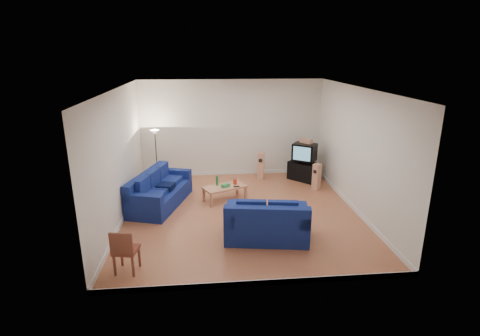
{
  "coord_description": "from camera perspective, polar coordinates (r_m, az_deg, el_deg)",
  "views": [
    {
      "loc": [
        -0.91,
        -8.99,
        4.04
      ],
      "look_at": [
        0.0,
        0.4,
        1.1
      ],
      "focal_mm": 28.0,
      "sensor_mm": 36.0,
      "label": 1
    }
  ],
  "objects": [
    {
      "name": "tv_stand",
      "position": [
        12.41,
        9.74,
        -0.49
      ],
      "size": [
        1.07,
        1.09,
        0.6
      ],
      "primitive_type": "cube",
      "rotation": [
        0.0,
        0.0,
        -0.82
      ],
      "color": "black",
      "rests_on": "ground"
    },
    {
      "name": "speaker_right",
      "position": [
        11.6,
        11.6,
        -1.31
      ],
      "size": [
        0.3,
        0.3,
        0.81
      ],
      "rotation": [
        0.0,
        0.0,
        -0.82
      ],
      "color": "tan",
      "rests_on": "ground"
    },
    {
      "name": "centre_speaker",
      "position": [
        12.2,
        10.05,
        4.11
      ],
      "size": [
        0.38,
        0.42,
        0.14
      ],
      "primitive_type": "cube",
      "rotation": [
        0.0,
        0.0,
        -0.91
      ],
      "color": "tan",
      "rests_on": "television"
    },
    {
      "name": "sofa_loveseat",
      "position": [
        8.44,
        4.07,
        -8.66
      ],
      "size": [
        1.97,
        1.3,
        0.92
      ],
      "rotation": [
        0.0,
        0.0,
        -0.15
      ],
      "color": "#0C1856",
      "rests_on": "ground"
    },
    {
      "name": "bottle",
      "position": [
        10.55,
        -3.5,
        -1.94
      ],
      "size": [
        0.07,
        0.07,
        0.28
      ],
      "primitive_type": "cylinder",
      "rotation": [
        0.0,
        0.0,
        0.1
      ],
      "color": "#197233",
      "rests_on": "coffee_table"
    },
    {
      "name": "television",
      "position": [
        12.16,
        9.79,
        2.43
      ],
      "size": [
        0.87,
        0.82,
        0.54
      ],
      "rotation": [
        0.0,
        0.0,
        -0.59
      ],
      "color": "black",
      "rests_on": "av_receiver"
    },
    {
      "name": "floor_lamp",
      "position": [
        11.96,
        -12.79,
        4.25
      ],
      "size": [
        0.3,
        0.3,
        1.73
      ],
      "color": "black",
      "rests_on": "ground"
    },
    {
      "name": "speaker_left",
      "position": [
        12.36,
        3.19,
        0.39
      ],
      "size": [
        0.26,
        0.31,
        0.89
      ],
      "rotation": [
        0.0,
        0.0,
        -0.24
      ],
      "color": "tan",
      "rests_on": "ground"
    },
    {
      "name": "av_receiver",
      "position": [
        12.31,
        10.01,
        1.04
      ],
      "size": [
        0.46,
        0.51,
        0.1
      ],
      "primitive_type": "cube",
      "rotation": [
        0.0,
        0.0,
        -1.23
      ],
      "color": "black",
      "rests_on": "tv_stand"
    },
    {
      "name": "coffee_table",
      "position": [
        10.53,
        -2.33,
        -3.06
      ],
      "size": [
        1.32,
        1.04,
        0.43
      ],
      "rotation": [
        0.0,
        0.0,
        0.43
      ],
      "color": "tan",
      "rests_on": "ground"
    },
    {
      "name": "red_canister",
      "position": [
        10.64,
        -0.76,
        -2.1
      ],
      "size": [
        0.15,
        0.15,
        0.15
      ],
      "primitive_type": "cylinder",
      "rotation": [
        0.0,
        0.0,
        0.68
      ],
      "color": "red",
      "rests_on": "coffee_table"
    },
    {
      "name": "room",
      "position": [
        9.37,
        0.24,
        1.87
      ],
      "size": [
        6.01,
        6.51,
        3.21
      ],
      "color": "brown",
      "rests_on": "ground"
    },
    {
      "name": "sofa_three_seat",
      "position": [
        10.5,
        -12.33,
        -3.76
      ],
      "size": [
        1.66,
        2.54,
        0.91
      ],
      "rotation": [
        0.0,
        0.0,
        -1.87
      ],
      "color": "#0C1856",
      "rests_on": "ground"
    },
    {
      "name": "dining_chair",
      "position": [
        7.48,
        -17.19,
        -11.76
      ],
      "size": [
        0.5,
        0.5,
        0.9
      ],
      "rotation": [
        0.0,
        0.0,
        -0.18
      ],
      "color": "brown",
      "rests_on": "ground"
    },
    {
      "name": "tissue_box",
      "position": [
        10.43,
        -2.22,
        -2.68
      ],
      "size": [
        0.26,
        0.24,
        0.09
      ],
      "primitive_type": "cube",
      "rotation": [
        0.0,
        0.0,
        0.62
      ],
      "color": "green",
      "rests_on": "coffee_table"
    },
    {
      "name": "remote",
      "position": [
        10.45,
        -0.54,
        -2.84
      ],
      "size": [
        0.17,
        0.07,
        0.02
      ],
      "primitive_type": "cube",
      "rotation": [
        0.0,
        0.0,
        0.11
      ],
      "color": "black",
      "rests_on": "coffee_table"
    }
  ]
}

